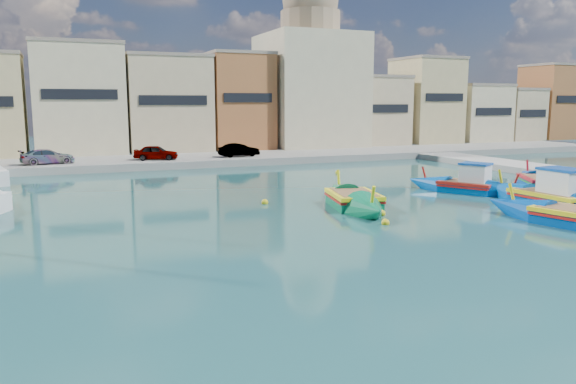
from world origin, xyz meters
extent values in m
plane|color=#164042|center=(0.00, 0.00, 0.00)|extent=(160.00, 160.00, 0.00)
cube|color=gray|center=(0.00, 32.00, 0.30)|extent=(80.00, 8.00, 0.60)
cube|color=beige|center=(-13.86, 39.12, 5.55)|extent=(7.88, 6.24, 9.89)
cube|color=gray|center=(-13.86, 39.12, 10.64)|extent=(8.04, 6.37, 0.30)
cube|color=black|center=(-13.86, 35.95, 6.04)|extent=(6.30, 0.10, 0.90)
cube|color=tan|center=(-5.74, 39.72, 5.09)|extent=(7.88, 7.44, 8.99)
cube|color=gray|center=(-5.74, 39.72, 9.74)|extent=(8.04, 7.59, 0.30)
cube|color=black|center=(-5.74, 35.95, 5.54)|extent=(6.30, 0.10, 0.90)
cube|color=#A66234|center=(1.54, 39.07, 5.31)|extent=(6.17, 6.13, 9.43)
cube|color=gray|center=(1.54, 39.07, 10.18)|extent=(6.29, 6.26, 0.30)
cube|color=black|center=(1.54, 35.95, 5.78)|extent=(4.93, 0.10, 0.90)
cube|color=tan|center=(9.05, 39.85, 3.63)|extent=(7.31, 7.69, 6.05)
cube|color=gray|center=(9.05, 39.85, 6.80)|extent=(7.46, 7.85, 0.30)
cube|color=black|center=(9.05, 35.95, 3.93)|extent=(5.85, 0.10, 0.90)
cube|color=tan|center=(17.02, 39.65, 4.31)|extent=(7.54, 7.30, 7.41)
cube|color=gray|center=(17.02, 39.65, 8.16)|extent=(7.69, 7.45, 0.30)
cube|color=black|center=(17.02, 35.95, 4.68)|extent=(6.03, 0.10, 0.90)
cube|color=tan|center=(24.93, 39.49, 5.42)|extent=(6.36, 6.97, 9.63)
cube|color=gray|center=(24.93, 39.49, 10.38)|extent=(6.48, 7.11, 0.30)
cube|color=black|center=(24.93, 35.95, 5.90)|extent=(5.09, 0.10, 0.90)
cube|color=beige|center=(32.15, 39.35, 3.93)|extent=(6.63, 6.70, 6.65)
cube|color=gray|center=(32.15, 39.35, 7.40)|extent=(6.76, 6.83, 0.30)
cube|color=black|center=(32.15, 35.95, 4.26)|extent=(5.30, 0.10, 0.90)
cube|color=tan|center=(38.26, 39.75, 3.70)|extent=(5.08, 7.51, 6.20)
cube|color=gray|center=(38.26, 39.75, 6.95)|extent=(5.18, 7.66, 0.30)
cube|color=black|center=(38.26, 35.95, 4.01)|extent=(4.06, 0.10, 0.90)
cube|color=#A66234|center=(45.15, 39.00, 5.27)|extent=(7.79, 6.00, 9.33)
cube|color=gray|center=(45.15, 39.00, 10.08)|extent=(7.95, 6.12, 0.30)
cube|color=black|center=(45.15, 35.95, 5.73)|extent=(6.23, 0.10, 0.90)
cube|color=beige|center=(10.00, 40.00, 6.60)|extent=(10.00, 10.00, 12.00)
cylinder|color=#9E8466|center=(10.00, 40.00, 13.80)|extent=(6.40, 6.40, 2.40)
sphere|color=#9E8466|center=(10.00, 40.00, 15.99)|extent=(6.00, 6.00, 6.00)
imported|color=#4C1919|center=(-8.40, 30.50, 1.21)|extent=(3.87, 2.51, 1.23)
imported|color=#4C1919|center=(-1.16, 30.50, 1.18)|extent=(3.66, 1.59, 1.17)
imported|color=#4C1919|center=(-16.74, 30.50, 1.18)|extent=(4.23, 2.39, 1.16)
cube|color=#004DA5|center=(7.73, 4.57, 0.21)|extent=(2.33, 3.93, 1.07)
cone|color=#004DA5|center=(7.57, 7.73, 0.27)|extent=(2.32, 3.61, 2.74)
cube|color=yellow|center=(7.73, 4.57, 0.66)|extent=(2.43, 4.14, 0.19)
cube|color=red|center=(7.73, 4.57, 0.47)|extent=(2.44, 4.00, 0.11)
cube|color=olive|center=(7.73, 4.57, 0.75)|extent=(1.99, 3.56, 0.06)
cylinder|color=yellow|center=(7.55, 8.04, 0.96)|extent=(0.18, 0.51, 1.17)
cube|color=white|center=(7.76, 4.01, 1.34)|extent=(1.60, 2.02, 1.18)
cube|color=#0F47A5|center=(7.76, 4.01, 1.99)|extent=(1.69, 2.16, 0.13)
cube|color=#004FA7|center=(6.66, 9.83, 0.19)|extent=(3.15, 3.57, 0.95)
cone|color=#004FA7|center=(5.42, 12.00, 0.24)|extent=(3.04, 3.38, 2.37)
cone|color=#004FA7|center=(7.91, 7.65, 0.24)|extent=(3.04, 3.38, 2.37)
cube|color=red|center=(6.66, 9.83, 0.59)|extent=(3.29, 3.75, 0.17)
cube|color=red|center=(6.66, 9.83, 0.42)|extent=(3.26, 3.66, 0.09)
cube|color=olive|center=(6.66, 9.83, 0.66)|extent=(2.76, 3.19, 0.06)
cylinder|color=red|center=(5.30, 12.21, 0.85)|extent=(0.34, 0.46, 1.03)
cylinder|color=red|center=(8.03, 7.44, 0.85)|extent=(0.34, 0.46, 1.03)
cube|color=white|center=(6.88, 9.44, 1.19)|extent=(1.92, 2.00, 1.04)
cube|color=#0F47A5|center=(6.88, 9.44, 1.76)|extent=(2.04, 2.13, 0.11)
cube|color=#003CA5|center=(12.18, 9.49, 0.20)|extent=(3.44, 3.94, 1.02)
cone|color=#003CA5|center=(13.55, 11.92, 0.26)|extent=(3.32, 3.73, 2.57)
cone|color=#003CA5|center=(10.80, 7.06, 0.26)|extent=(3.32, 3.73, 2.57)
cube|color=red|center=(12.18, 9.49, 0.63)|extent=(3.60, 4.15, 0.18)
cube|color=#197F33|center=(12.18, 9.49, 0.45)|extent=(3.56, 4.05, 0.10)
cube|color=olive|center=(12.18, 9.49, 0.72)|extent=(3.02, 3.53, 0.06)
cylinder|color=red|center=(13.69, 12.16, 0.92)|extent=(0.36, 0.49, 1.11)
cylinder|color=red|center=(10.67, 6.82, 0.92)|extent=(0.36, 0.49, 1.11)
cube|color=#0B7549|center=(-1.95, 8.23, 0.22)|extent=(2.85, 3.71, 1.09)
cone|color=#0B7549|center=(-1.36, 10.91, 0.27)|extent=(2.81, 3.50, 2.71)
cone|color=#0B7549|center=(-2.54, 5.55, 0.27)|extent=(2.81, 3.50, 2.71)
cube|color=yellow|center=(-1.95, 8.23, 0.68)|extent=(2.98, 3.90, 0.20)
cube|color=red|center=(-1.95, 8.23, 0.48)|extent=(2.97, 3.79, 0.11)
cube|color=olive|center=(-1.95, 8.23, 0.77)|extent=(2.47, 3.34, 0.07)
cylinder|color=yellow|center=(-1.30, 11.17, 0.99)|extent=(0.26, 0.54, 1.19)
cylinder|color=yellow|center=(-2.60, 5.29, 0.99)|extent=(0.26, 0.54, 1.19)
cone|color=#00429F|center=(4.19, 3.31, 0.27)|extent=(2.90, 3.77, 2.69)
cylinder|color=yellow|center=(4.12, 3.59, 0.96)|extent=(0.27, 0.52, 1.16)
sphere|color=yellow|center=(-2.68, 3.99, 0.08)|extent=(0.36, 0.36, 0.36)
sphere|color=yellow|center=(-1.71, 5.87, 0.08)|extent=(0.36, 0.36, 0.36)
sphere|color=yellow|center=(3.62, 20.82, 0.08)|extent=(0.36, 0.36, 0.36)
sphere|color=yellow|center=(-5.88, 10.84, 0.08)|extent=(0.36, 0.36, 0.36)
camera|label=1|loc=(-15.89, -16.86, 5.36)|focal=35.00mm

